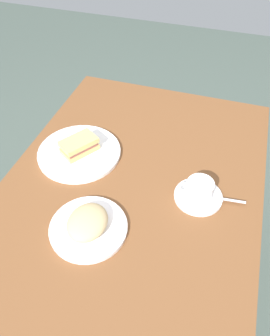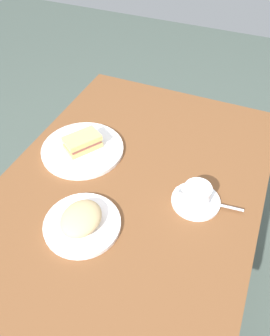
{
  "view_description": "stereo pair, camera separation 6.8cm",
  "coord_description": "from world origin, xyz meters",
  "px_view_note": "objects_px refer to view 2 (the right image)",
  "views": [
    {
      "loc": [
        -0.67,
        -0.22,
        1.51
      ],
      "look_at": [
        0.04,
        0.0,
        0.75
      ],
      "focal_mm": 35.42,
      "sensor_mm": 36.0,
      "label": 1
    },
    {
      "loc": [
        -0.65,
        -0.29,
        1.51
      ],
      "look_at": [
        0.04,
        0.0,
        0.75
      ],
      "focal_mm": 35.42,
      "sensor_mm": 36.0,
      "label": 2
    }
  ],
  "objects_px": {
    "sandwich_plate": "(83,149)",
    "coffee_saucer": "(196,201)",
    "coffee_cup": "(197,193)",
    "dining_table": "(131,201)",
    "side_plate": "(82,224)",
    "spoon": "(221,205)",
    "sandwich_front": "(83,142)"
  },
  "relations": [
    {
      "from": "dining_table",
      "to": "coffee_saucer",
      "type": "height_order",
      "value": "coffee_saucer"
    },
    {
      "from": "sandwich_front",
      "to": "spoon",
      "type": "bearing_deg",
      "value": -97.15
    },
    {
      "from": "sandwich_plate",
      "to": "coffee_saucer",
      "type": "distance_m",
      "value": 0.44
    },
    {
      "from": "dining_table",
      "to": "coffee_cup",
      "type": "distance_m",
      "value": 0.25
    },
    {
      "from": "sandwich_plate",
      "to": "dining_table",
      "type": "bearing_deg",
      "value": -109.1
    },
    {
      "from": "coffee_cup",
      "to": "spoon",
      "type": "relative_size",
      "value": 1.09
    },
    {
      "from": "dining_table",
      "to": "sandwich_plate",
      "type": "height_order",
      "value": "sandwich_plate"
    },
    {
      "from": "coffee_saucer",
      "to": "side_plate",
      "type": "xyz_separation_m",
      "value": [
        -0.21,
        0.27,
        0.0
      ]
    },
    {
      "from": "sandwich_plate",
      "to": "sandwich_front",
      "type": "relative_size",
      "value": 2.04
    },
    {
      "from": "dining_table",
      "to": "sandwich_front",
      "type": "bearing_deg",
      "value": 70.2
    },
    {
      "from": "dining_table",
      "to": "spoon",
      "type": "relative_size",
      "value": 11.47
    },
    {
      "from": "coffee_cup",
      "to": "sandwich_plate",
      "type": "bearing_deg",
      "value": 80.88
    },
    {
      "from": "spoon",
      "to": "sandwich_front",
      "type": "bearing_deg",
      "value": 82.85
    },
    {
      "from": "coffee_cup",
      "to": "dining_table",
      "type": "bearing_deg",
      "value": 91.82
    },
    {
      "from": "dining_table",
      "to": "side_plate",
      "type": "relative_size",
      "value": 5.13
    },
    {
      "from": "sandwich_plate",
      "to": "coffee_saucer",
      "type": "relative_size",
      "value": 1.94
    },
    {
      "from": "dining_table",
      "to": "sandwich_plate",
      "type": "xyz_separation_m",
      "value": [
        0.08,
        0.22,
        0.1
      ]
    },
    {
      "from": "coffee_saucer",
      "to": "spoon",
      "type": "height_order",
      "value": "spoon"
    },
    {
      "from": "sandwich_plate",
      "to": "coffee_cup",
      "type": "bearing_deg",
      "value": -99.12
    },
    {
      "from": "coffee_saucer",
      "to": "spoon",
      "type": "bearing_deg",
      "value": -84.29
    },
    {
      "from": "sandwich_plate",
      "to": "sandwich_front",
      "type": "distance_m",
      "value": 0.03
    },
    {
      "from": "coffee_saucer",
      "to": "spoon",
      "type": "relative_size",
      "value": 1.5
    },
    {
      "from": "dining_table",
      "to": "coffee_cup",
      "type": "bearing_deg",
      "value": -88.18
    },
    {
      "from": "spoon",
      "to": "coffee_cup",
      "type": "bearing_deg",
      "value": 95.76
    },
    {
      "from": "sandwich_plate",
      "to": "coffee_cup",
      "type": "relative_size",
      "value": 2.67
    },
    {
      "from": "dining_table",
      "to": "side_plate",
      "type": "bearing_deg",
      "value": 162.84
    },
    {
      "from": "spoon",
      "to": "side_plate",
      "type": "xyz_separation_m",
      "value": [
        -0.22,
        0.35,
        -0.01
      ]
    },
    {
      "from": "sandwich_plate",
      "to": "spoon",
      "type": "bearing_deg",
      "value": -96.88
    },
    {
      "from": "spoon",
      "to": "sandwich_plate",
      "type": "bearing_deg",
      "value": 83.12
    },
    {
      "from": "dining_table",
      "to": "coffee_saucer",
      "type": "xyz_separation_m",
      "value": [
        0.01,
        -0.21,
        0.09
      ]
    },
    {
      "from": "dining_table",
      "to": "coffee_saucer",
      "type": "distance_m",
      "value": 0.23
    },
    {
      "from": "sandwich_plate",
      "to": "spoon",
      "type": "xyz_separation_m",
      "value": [
        -0.06,
        -0.51,
        0.01
      ]
    }
  ]
}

